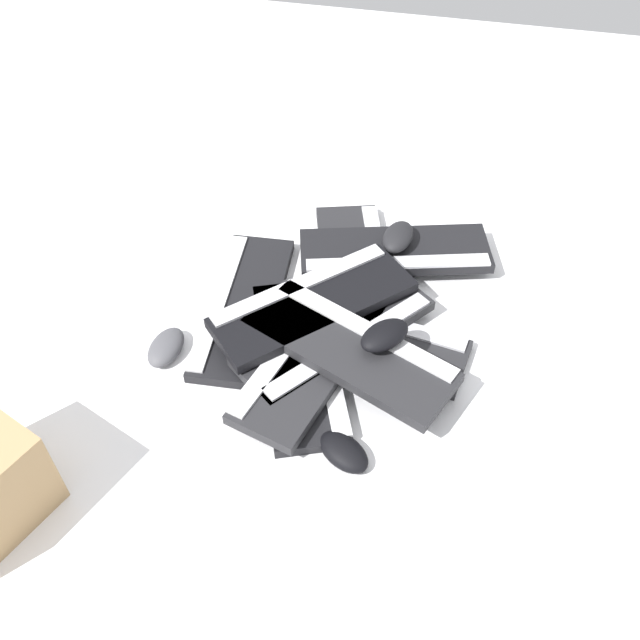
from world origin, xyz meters
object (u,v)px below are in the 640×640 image
at_px(keyboard_4, 395,252).
at_px(mouse_3, 166,347).
at_px(keyboard_5, 313,355).
at_px(keyboard_8, 349,349).
at_px(keyboard_0, 363,340).
at_px(keyboard_1, 356,269).
at_px(keyboard_3, 300,360).
at_px(keyboard_6, 333,333).
at_px(mouse_1, 344,452).
at_px(mouse_0, 398,237).
at_px(mouse_2, 385,335).
at_px(keyboard_2, 243,305).
at_px(keyboard_7, 313,303).

bearing_deg(keyboard_4, mouse_3, -139.06).
bearing_deg(mouse_3, keyboard_5, -80.14).
distance_m(keyboard_4, keyboard_8, 0.34).
distance_m(keyboard_0, keyboard_1, 0.22).
bearing_deg(keyboard_3, mouse_3, -173.70).
height_order(keyboard_0, keyboard_1, same).
relative_size(keyboard_6, mouse_1, 3.96).
height_order(mouse_0, mouse_2, mouse_2).
xyz_separation_m(keyboard_0, keyboard_4, (0.03, 0.26, 0.03)).
bearing_deg(keyboard_2, keyboard_6, -16.11).
bearing_deg(keyboard_8, mouse_2, 15.93).
height_order(keyboard_2, keyboard_3, same).
distance_m(keyboard_2, mouse_2, 0.36).
bearing_deg(keyboard_5, keyboard_0, 44.07).
bearing_deg(keyboard_4, keyboard_7, -121.66).
bearing_deg(keyboard_2, keyboard_4, 34.97).
xyz_separation_m(keyboard_0, keyboard_2, (-0.28, 0.04, 0.00)).
bearing_deg(keyboard_2, mouse_1, -48.19).
bearing_deg(keyboard_6, mouse_0, 72.34).
relative_size(keyboard_4, keyboard_6, 1.06).
distance_m(keyboard_0, mouse_1, 0.28).
bearing_deg(keyboard_7, mouse_3, -153.96).
relative_size(mouse_2, mouse_3, 1.00).
height_order(keyboard_1, mouse_2, mouse_2).
xyz_separation_m(keyboard_2, keyboard_6, (0.22, -0.06, 0.03)).
distance_m(keyboard_0, keyboard_2, 0.28).
height_order(keyboard_4, mouse_3, keyboard_4).
xyz_separation_m(keyboard_0, keyboard_3, (-0.12, -0.08, 0.00)).
xyz_separation_m(mouse_1, mouse_3, (-0.41, 0.17, 0.00)).
bearing_deg(keyboard_8, keyboard_2, 154.79).
relative_size(keyboard_0, keyboard_8, 0.99).
bearing_deg(keyboard_0, keyboard_1, 104.25).
xyz_separation_m(keyboard_1, keyboard_5, (-0.04, -0.30, 0.03)).
bearing_deg(keyboard_7, keyboard_5, -77.95).
relative_size(keyboard_1, mouse_1, 4.22).
xyz_separation_m(keyboard_6, keyboard_7, (-0.05, 0.05, 0.03)).
distance_m(keyboard_3, mouse_2, 0.19).
bearing_deg(keyboard_3, keyboard_7, 87.99).
relative_size(keyboard_5, keyboard_6, 1.07).
xyz_separation_m(keyboard_0, keyboard_7, (-0.12, 0.03, 0.06)).
height_order(keyboard_2, keyboard_7, keyboard_7).
height_order(keyboard_3, mouse_0, mouse_0).
height_order(keyboard_5, keyboard_7, keyboard_7).
bearing_deg(keyboard_2, keyboard_1, 36.96).
xyz_separation_m(keyboard_4, mouse_0, (0.00, 0.01, 0.04)).
xyz_separation_m(keyboard_2, keyboard_3, (0.16, -0.13, 0.00)).
distance_m(keyboard_1, mouse_1, 0.50).
bearing_deg(keyboard_3, mouse_0, 66.92).
bearing_deg(mouse_2, keyboard_5, 140.63).
relative_size(keyboard_1, mouse_2, 4.22).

